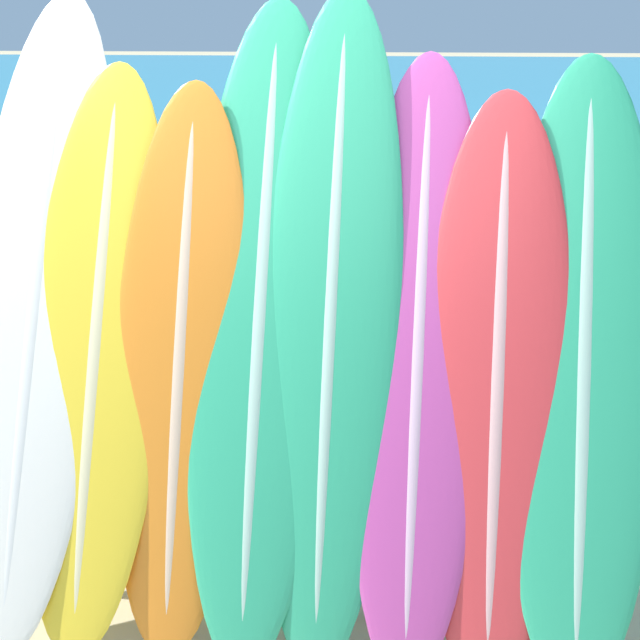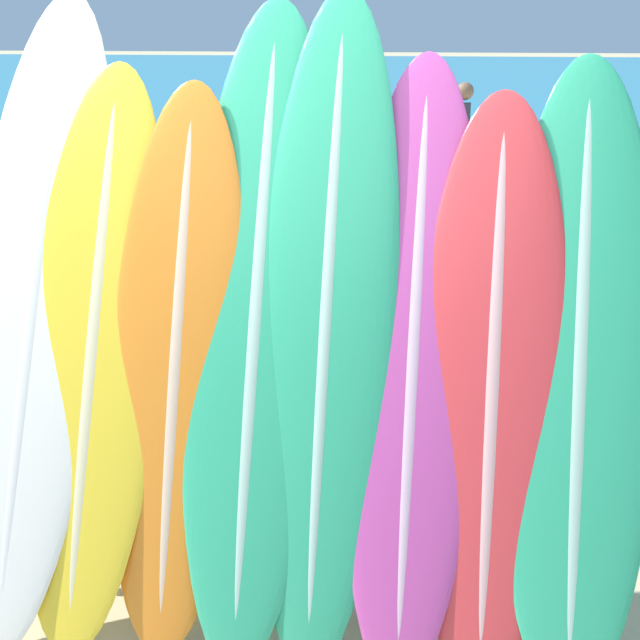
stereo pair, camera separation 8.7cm
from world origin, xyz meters
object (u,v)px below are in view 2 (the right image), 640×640
at_px(surfboard_rack, 289,496).
at_px(person_mid_beach, 462,143).
at_px(surfboard_slot_6, 492,385).
at_px(person_near_water, 363,168).
at_px(person_far_left, 286,147).
at_px(surfboard_slot_2, 177,364).
at_px(surfboard_slot_3, 257,324).
at_px(surfboard_slot_5, 413,361).
at_px(person_far_right, 55,250).
at_px(surfboard_slot_7, 579,371).
at_px(surfboard_slot_1, 94,349).
at_px(surfboard_slot_4, 327,323).
at_px(surfboard_slot_0, 35,307).

relative_size(surfboard_rack, person_mid_beach, 1.51).
distance_m(surfboard_rack, surfboard_slot_6, 0.91).
distance_m(person_near_water, person_far_left, 2.27).
distance_m(surfboard_slot_2, person_near_water, 5.61).
distance_m(surfboard_rack, person_mid_beach, 8.25).
relative_size(surfboard_rack, surfboard_slot_3, 1.02).
height_order(surfboard_slot_5, person_mid_beach, surfboard_slot_5).
xyz_separation_m(surfboard_rack, surfboard_slot_2, (-0.43, 0.01, 0.52)).
bearing_deg(person_far_right, surfboard_slot_7, -161.59).
height_order(surfboard_slot_3, surfboard_slot_6, surfboard_slot_3).
bearing_deg(surfboard_slot_2, surfboard_slot_1, 176.22).
xyz_separation_m(surfboard_slot_2, person_near_water, (0.11, 5.60, -0.10)).
height_order(surfboard_slot_1, surfboard_slot_6, surfboard_slot_1).
distance_m(surfboard_slot_4, person_far_left, 7.68).
bearing_deg(surfboard_slot_0, surfboard_slot_6, -3.17).
distance_m(surfboard_rack, surfboard_slot_1, 0.94).
height_order(surfboard_rack, surfboard_slot_4, surfboard_slot_4).
height_order(surfboard_slot_3, surfboard_slot_7, surfboard_slot_3).
bearing_deg(surfboard_slot_0, person_near_water, 82.67).
bearing_deg(person_far_right, surfboard_slot_4, -171.61).
relative_size(surfboard_slot_1, surfboard_slot_6, 1.04).
height_order(surfboard_slot_0, surfboard_slot_3, surfboard_slot_0).
xyz_separation_m(surfboard_slot_5, person_far_right, (-2.34, 2.05, -0.17)).
height_order(surfboard_slot_2, person_far_left, surfboard_slot_2).
xyz_separation_m(surfboard_slot_4, surfboard_slot_5, (0.32, -0.03, -0.12)).
height_order(surfboard_rack, surfboard_slot_0, surfboard_slot_0).
bearing_deg(person_mid_beach, surfboard_slot_0, 171.95).
bearing_deg(surfboard_slot_7, surfboard_slot_2, -178.89).
xyz_separation_m(surfboard_slot_0, person_near_water, (0.71, 5.51, -0.26)).
bearing_deg(person_near_water, person_far_right, -152.64).
bearing_deg(surfboard_slot_2, person_far_left, 97.79).
distance_m(surfboard_rack, surfboard_slot_4, 0.71).
distance_m(surfboard_slot_0, surfboard_slot_2, 0.63).
distance_m(person_far_left, person_far_right, 5.50).
distance_m(surfboard_slot_4, person_far_right, 2.87).
height_order(surfboard_rack, surfboard_slot_5, surfboard_slot_5).
height_order(surfboard_rack, surfboard_slot_7, surfboard_slot_7).
xyz_separation_m(surfboard_slot_3, surfboard_slot_7, (1.18, -0.04, -0.10)).
xyz_separation_m(surfboard_slot_6, person_far_left, (-2.21, 7.57, -0.15)).
xyz_separation_m(surfboard_slot_3, surfboard_slot_4, (0.27, -0.00, 0.02)).
bearing_deg(surfboard_slot_3, person_far_left, 100.07).
bearing_deg(surfboard_slot_4, surfboard_rack, -152.05).
bearing_deg(surfboard_slot_6, surfboard_rack, -179.48).
distance_m(surfboard_slot_3, person_far_right, 2.69).
relative_size(person_mid_beach, person_far_right, 0.96).
distance_m(surfboard_slot_0, surfboard_slot_4, 1.16).
height_order(surfboard_slot_7, person_near_water, surfboard_slot_7).
xyz_separation_m(surfboard_slot_4, person_far_left, (-1.60, 7.50, -0.34)).
height_order(surfboard_slot_0, surfboard_slot_6, surfboard_slot_0).
bearing_deg(surfboard_slot_0, surfboard_slot_5, -2.55).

